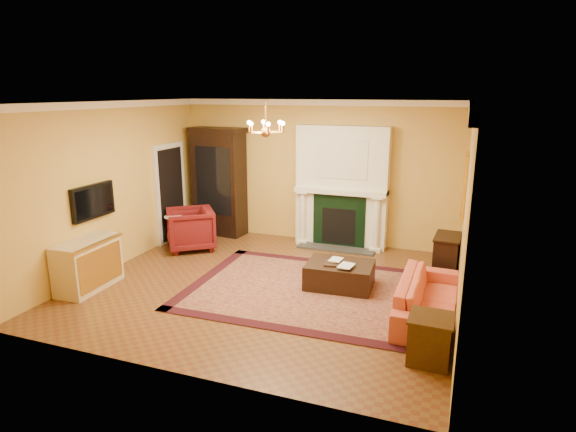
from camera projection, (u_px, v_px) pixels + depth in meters
The scene contains 26 objects.
floor at pixel (268, 286), 8.08m from camera, with size 6.00×5.50×0.02m, color brown.
ceiling at pixel (265, 102), 7.32m from camera, with size 6.00×5.50×0.02m, color white.
wall_back at pixel (316, 172), 10.21m from camera, with size 6.00×0.02×3.00m, color gold.
wall_front at pixel (168, 250), 5.19m from camera, with size 6.00×0.02×3.00m, color gold.
wall_left at pixel (113, 186), 8.70m from camera, with size 0.02×5.50×3.00m, color gold.
wall_right at pixel (466, 215), 6.70m from camera, with size 0.02×5.50×3.00m, color gold.
fireplace at pixel (341, 190), 9.91m from camera, with size 1.90×0.70×2.50m.
crown_molding at pixel (287, 105), 8.20m from camera, with size 6.00×5.50×0.12m.
doorway at pixel (170, 193), 10.34m from camera, with size 0.08×1.05×2.10m.
tv_panel at pixel (93, 201), 8.17m from camera, with size 0.09×0.95×0.58m.
gilt_mirror at pixel (465, 186), 7.95m from camera, with size 0.06×0.76×1.05m.
chandelier at pixel (266, 128), 7.42m from camera, with size 0.63×0.55×0.53m.
oriental_rug at pixel (310, 290), 7.86m from camera, with size 3.94×2.96×0.02m, color #3F0D13.
china_cabinet at pixel (219, 184), 10.78m from camera, with size 1.15×0.52×2.29m, color black.
wingback_armchair at pixel (190, 227), 9.85m from camera, with size 0.91×0.85×0.93m, color maroon.
pedestal_table at pixel (174, 228), 10.12m from camera, with size 0.35×0.35×0.63m.
commode at pixel (88, 264), 7.88m from camera, with size 0.52×1.11×0.83m, color beige.
coral_sofa at pixel (429, 292), 6.86m from camera, with size 2.01×0.59×0.79m, color #C0403D.
end_table at pixel (430, 340), 5.75m from camera, with size 0.48×0.48×0.56m, color #36230E.
console_table at pixel (446, 259), 8.24m from camera, with size 0.39×0.68×0.76m, color black.
leather_ottoman at pixel (340, 275), 7.97m from camera, with size 1.08×0.79×0.40m, color black.
ottoman_tray at pixel (338, 264), 7.87m from camera, with size 0.41×0.32×0.03m, color black.
book_a at pixel (330, 252), 7.97m from camera, with size 0.20×0.02×0.27m, color gray.
book_b at pixel (340, 257), 7.70m from camera, with size 0.22×0.02×0.30m, color gray.
topiary_left at pixel (314, 176), 10.00m from camera, with size 0.15×0.15×0.41m.
topiary_right at pixel (379, 180), 9.55m from camera, with size 0.15×0.15×0.40m.
Camera 1 is at (2.91, -6.94, 3.17)m, focal length 30.00 mm.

